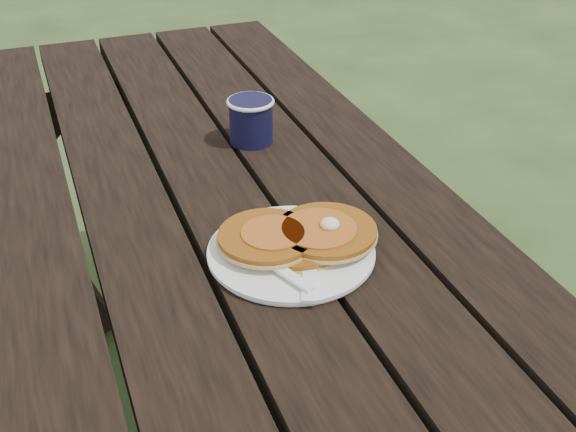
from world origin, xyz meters
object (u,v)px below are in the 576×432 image
object	(u,v)px
plate	(291,253)
coffee_cup	(251,118)
picnic_table	(229,364)
pancake_stack	(299,236)

from	to	relation	value
plate	coffee_cup	distance (m)	0.39
picnic_table	plate	distance (m)	0.44
plate	pancake_stack	world-z (taller)	pancake_stack
plate	picnic_table	bearing A→B (deg)	103.43
picnic_table	coffee_cup	distance (m)	0.48
plate	coffee_cup	xyz separation A→B (m)	(0.07, 0.38, 0.04)
plate	pancake_stack	bearing A→B (deg)	32.42
plate	pancake_stack	distance (m)	0.03
picnic_table	plate	xyz separation A→B (m)	(0.05, -0.21, 0.39)
pancake_stack	coffee_cup	size ratio (longest dim) A/B	2.61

